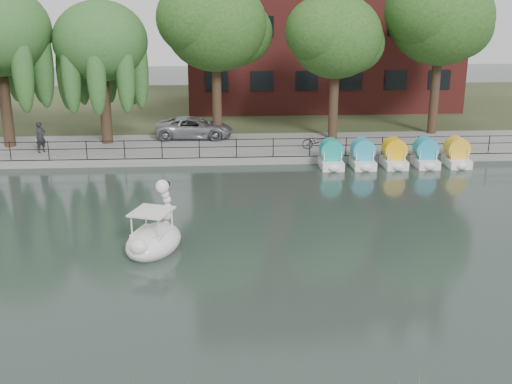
{
  "coord_description": "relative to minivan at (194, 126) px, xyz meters",
  "views": [
    {
      "loc": [
        -1.0,
        -20.49,
        9.09
      ],
      "look_at": [
        0.5,
        4.0,
        1.3
      ],
      "focal_mm": 45.0,
      "sensor_mm": 36.0,
      "label": 1
    }
  ],
  "objects": [
    {
      "name": "land_strip",
      "position": [
        2.42,
        12.05,
        -0.97
      ],
      "size": [
        60.0,
        22.0,
        0.36
      ],
      "primitive_type": "cube",
      "color": "#47512D",
      "rests_on": "ground_plane"
    },
    {
      "name": "kerb",
      "position": [
        2.42,
        -4.9,
        -0.95
      ],
      "size": [
        40.0,
        0.25,
        0.4
      ],
      "primitive_type": "cube",
      "color": "gray",
      "rests_on": "ground_plane"
    },
    {
      "name": "pedestrian",
      "position": [
        -8.35,
        -3.13,
        0.24
      ],
      "size": [
        0.84,
        0.85,
        1.98
      ],
      "primitive_type": "imported",
      "rotation": [
        0.0,
        0.0,
        0.82
      ],
      "color": "black",
      "rests_on": "promenade"
    },
    {
      "name": "broadleaf_far",
      "position": [
        14.92,
        0.55,
        6.25
      ],
      "size": [
        6.3,
        6.3,
        9.71
      ],
      "color": "#473323",
      "rests_on": "promenade"
    },
    {
      "name": "railing",
      "position": [
        2.42,
        -4.7,
        -0.0
      ],
      "size": [
        32.0,
        0.05,
        1.0
      ],
      "color": "black",
      "rests_on": "promenade"
    },
    {
      "name": "broadleaf_center",
      "position": [
        1.42,
        0.05,
        5.92
      ],
      "size": [
        6.0,
        6.0,
        9.25
      ],
      "color": "#473323",
      "rests_on": "promenade"
    },
    {
      "name": "bicycle",
      "position": [
        7.07,
        -3.33,
        -0.25
      ],
      "size": [
        0.82,
        1.78,
        1.0
      ],
      "primitive_type": "imported",
      "rotation": [
        0.0,
        0.0,
        1.44
      ],
      "color": "gray",
      "rests_on": "promenade"
    },
    {
      "name": "pedal_boat_row",
      "position": [
        10.81,
        -5.81,
        -0.54
      ],
      "size": [
        7.95,
        1.7,
        1.4
      ],
      "color": "white",
      "rests_on": "ground_plane"
    },
    {
      "name": "promenade",
      "position": [
        2.42,
        -1.95,
        -0.95
      ],
      "size": [
        40.0,
        6.0,
        0.4
      ],
      "primitive_type": "cube",
      "color": "gray",
      "rests_on": "ground_plane"
    },
    {
      "name": "broadleaf_right",
      "position": [
        8.42,
        -0.45,
        5.24
      ],
      "size": [
        5.4,
        5.4,
        8.32
      ],
      "color": "#473323",
      "rests_on": "promenade"
    },
    {
      "name": "ground_plane",
      "position": [
        2.42,
        -17.95,
        -1.15
      ],
      "size": [
        120.0,
        120.0,
        0.0
      ],
      "primitive_type": "plane",
      "color": "#3B4C43"
    },
    {
      "name": "willow_mid",
      "position": [
        -5.08,
        -0.95,
        5.1
      ],
      "size": [
        5.32,
        5.32,
        8.15
      ],
      "color": "#473323",
      "rests_on": "promenade"
    },
    {
      "name": "minivan",
      "position": [
        0.0,
        0.0,
        0.0
      ],
      "size": [
        2.7,
        5.46,
        1.49
      ],
      "primitive_type": "imported",
      "rotation": [
        0.0,
        0.0,
        1.53
      ],
      "color": "gray",
      "rests_on": "promenade"
    },
    {
      "name": "swan_boat",
      "position": [
        -0.95,
        -16.56,
        -0.62
      ],
      "size": [
        2.63,
        3.26,
        2.4
      ],
      "rotation": [
        0.0,
        0.0,
        -0.34
      ],
      "color": "white",
      "rests_on": "ground_plane"
    }
  ]
}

